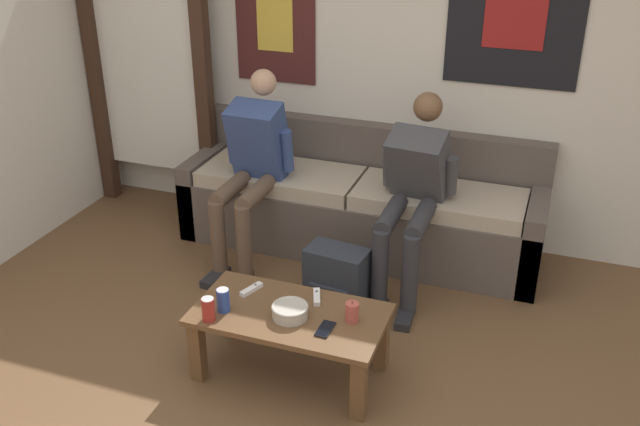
# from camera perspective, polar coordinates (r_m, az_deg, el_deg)

# --- Properties ---
(wall_back) EXTENTS (10.00, 0.07, 2.55)m
(wall_back) POSITION_cam_1_polar(r_m,az_deg,el_deg) (4.83, 6.34, 12.52)
(wall_back) COLOR silver
(wall_back) RESTS_ON ground_plane
(door_frame) EXTENTS (1.00, 0.10, 2.15)m
(door_frame) POSITION_cam_1_polar(r_m,az_deg,el_deg) (5.36, -13.74, 12.45)
(door_frame) COLOR #382319
(door_frame) RESTS_ON ground_plane
(couch) EXTENTS (2.44, 0.68, 0.80)m
(couch) POSITION_cam_1_polar(r_m,az_deg,el_deg) (4.88, 3.24, 0.49)
(couch) COLOR #564C47
(couch) RESTS_ON ground_plane
(coffee_table) EXTENTS (0.97, 0.52, 0.38)m
(coffee_table) POSITION_cam_1_polar(r_m,az_deg,el_deg) (3.67, -2.42, -8.88)
(coffee_table) COLOR brown
(coffee_table) RESTS_ON ground_plane
(person_seated_adult) EXTENTS (0.47, 0.85, 1.22)m
(person_seated_adult) POSITION_cam_1_polar(r_m,az_deg,el_deg) (4.64, -5.45, 4.05)
(person_seated_adult) COLOR brown
(person_seated_adult) RESTS_ON ground_plane
(person_seated_teen) EXTENTS (0.47, 0.95, 1.16)m
(person_seated_teen) POSITION_cam_1_polar(r_m,az_deg,el_deg) (4.34, 7.50, 1.96)
(person_seated_teen) COLOR #2D2D33
(person_seated_teen) RESTS_ON ground_plane
(backpack) EXTENTS (0.38, 0.27, 0.39)m
(backpack) POSITION_cam_1_polar(r_m,az_deg,el_deg) (4.25, 1.30, -5.39)
(backpack) COLOR #282D38
(backpack) RESTS_ON ground_plane
(ceramic_bowl) EXTENTS (0.19, 0.19, 0.07)m
(ceramic_bowl) POSITION_cam_1_polar(r_m,az_deg,el_deg) (3.57, -2.42, -7.80)
(ceramic_bowl) COLOR #B7B2A8
(ceramic_bowl) RESTS_ON coffee_table
(pillar_candle) EXTENTS (0.07, 0.07, 0.11)m
(pillar_candle) POSITION_cam_1_polar(r_m,az_deg,el_deg) (3.54, 2.58, -7.92)
(pillar_candle) COLOR #B24C42
(pillar_candle) RESTS_ON coffee_table
(drink_can_blue) EXTENTS (0.07, 0.07, 0.12)m
(drink_can_blue) POSITION_cam_1_polar(r_m,az_deg,el_deg) (3.63, -7.75, -6.92)
(drink_can_blue) COLOR #28479E
(drink_can_blue) RESTS_ON coffee_table
(drink_can_red) EXTENTS (0.07, 0.07, 0.12)m
(drink_can_red) POSITION_cam_1_polar(r_m,az_deg,el_deg) (3.58, -8.93, -7.61)
(drink_can_red) COLOR maroon
(drink_can_red) RESTS_ON coffee_table
(game_controller_near_left) EXTENTS (0.08, 0.15, 0.03)m
(game_controller_near_left) POSITION_cam_1_polar(r_m,az_deg,el_deg) (3.80, -5.51, -6.10)
(game_controller_near_left) COLOR white
(game_controller_near_left) RESTS_ON coffee_table
(game_controller_near_right) EXTENTS (0.08, 0.15, 0.03)m
(game_controller_near_right) POSITION_cam_1_polar(r_m,az_deg,el_deg) (3.72, -0.26, -6.73)
(game_controller_near_right) COLOR white
(game_controller_near_right) RESTS_ON coffee_table
(cell_phone) EXTENTS (0.07, 0.14, 0.01)m
(cell_phone) POSITION_cam_1_polar(r_m,az_deg,el_deg) (3.50, 0.42, -9.27)
(cell_phone) COLOR black
(cell_phone) RESTS_ON coffee_table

